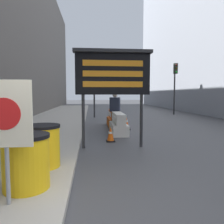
{
  "coord_description": "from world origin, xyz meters",
  "views": [
    {
      "loc": [
        0.37,
        -3.02,
        1.72
      ],
      "look_at": [
        1.13,
        4.81,
        1.07
      ],
      "focal_mm": 35.0,
      "sensor_mm": 36.0,
      "label": 1
    }
  ],
  "objects_px": {
    "message_board": "(113,74)",
    "jersey_barrier_white": "(119,125)",
    "jersey_barrier_orange_far": "(113,119)",
    "traffic_light_near_curb": "(94,76)",
    "barrel_drum_middle": "(42,146)",
    "barrel_drum_foreground": "(26,161)",
    "traffic_cone_near": "(110,115)",
    "warning_sign": "(5,120)",
    "traffic_light_far_side": "(175,78)",
    "pedestrian_worker": "(115,108)",
    "traffic_cone_mid": "(126,122)",
    "traffic_cone_far": "(111,134)"
  },
  "relations": [
    {
      "from": "jersey_barrier_white",
      "to": "traffic_cone_near",
      "type": "bearing_deg",
      "value": 89.01
    },
    {
      "from": "traffic_cone_far",
      "to": "traffic_light_near_curb",
      "type": "bearing_deg",
      "value": 93.14
    },
    {
      "from": "traffic_cone_mid",
      "to": "message_board",
      "type": "bearing_deg",
      "value": -105.91
    },
    {
      "from": "traffic_cone_mid",
      "to": "traffic_cone_far",
      "type": "relative_size",
      "value": 1.29
    },
    {
      "from": "message_board",
      "to": "barrel_drum_middle",
      "type": "bearing_deg",
      "value": -130.03
    },
    {
      "from": "barrel_drum_middle",
      "to": "jersey_barrier_white",
      "type": "relative_size",
      "value": 0.5
    },
    {
      "from": "barrel_drum_middle",
      "to": "warning_sign",
      "type": "height_order",
      "value": "warning_sign"
    },
    {
      "from": "message_board",
      "to": "pedestrian_worker",
      "type": "xyz_separation_m",
      "value": [
        0.47,
        3.61,
        -1.3
      ]
    },
    {
      "from": "warning_sign",
      "to": "jersey_barrier_white",
      "type": "xyz_separation_m",
      "value": [
        2.39,
        6.2,
        -0.96
      ]
    },
    {
      "from": "message_board",
      "to": "traffic_cone_mid",
      "type": "distance_m",
      "value": 4.15
    },
    {
      "from": "warning_sign",
      "to": "traffic_light_far_side",
      "type": "bearing_deg",
      "value": 60.53
    },
    {
      "from": "message_board",
      "to": "jersey_barrier_white",
      "type": "bearing_deg",
      "value": 78.46
    },
    {
      "from": "traffic_cone_far",
      "to": "traffic_light_near_curb",
      "type": "relative_size",
      "value": 0.13
    },
    {
      "from": "traffic_cone_near",
      "to": "traffic_cone_far",
      "type": "xyz_separation_m",
      "value": [
        -0.58,
        -6.48,
        -0.05
      ]
    },
    {
      "from": "traffic_light_near_curb",
      "to": "jersey_barrier_orange_far",
      "type": "bearing_deg",
      "value": -77.81
    },
    {
      "from": "barrel_drum_foreground",
      "to": "traffic_cone_far",
      "type": "distance_m",
      "value": 4.47
    },
    {
      "from": "warning_sign",
      "to": "barrel_drum_foreground",
      "type": "bearing_deg",
      "value": 78.9
    },
    {
      "from": "barrel_drum_middle",
      "to": "jersey_barrier_orange_far",
      "type": "xyz_separation_m",
      "value": [
        2.26,
        6.81,
        -0.21
      ]
    },
    {
      "from": "barrel_drum_foreground",
      "to": "jersey_barrier_orange_far",
      "type": "xyz_separation_m",
      "value": [
        2.29,
        7.92,
        -0.21
      ]
    },
    {
      "from": "warning_sign",
      "to": "traffic_cone_near",
      "type": "distance_m",
      "value": 11.42
    },
    {
      "from": "barrel_drum_foreground",
      "to": "traffic_cone_near",
      "type": "relative_size",
      "value": 1.41
    },
    {
      "from": "traffic_cone_near",
      "to": "traffic_light_far_side",
      "type": "relative_size",
      "value": 0.15
    },
    {
      "from": "barrel_drum_foreground",
      "to": "warning_sign",
      "type": "height_order",
      "value": "warning_sign"
    },
    {
      "from": "traffic_cone_near",
      "to": "jersey_barrier_orange_far",
      "type": "bearing_deg",
      "value": -91.84
    },
    {
      "from": "warning_sign",
      "to": "traffic_light_near_curb",
      "type": "xyz_separation_m",
      "value": [
        1.45,
        12.82,
        1.67
      ]
    },
    {
      "from": "jersey_barrier_white",
      "to": "traffic_cone_mid",
      "type": "xyz_separation_m",
      "value": [
        0.5,
        1.04,
        -0.04
      ]
    },
    {
      "from": "barrel_drum_foreground",
      "to": "message_board",
      "type": "xyz_separation_m",
      "value": [
        1.79,
        3.21,
        1.76
      ]
    },
    {
      "from": "barrel_drum_middle",
      "to": "traffic_cone_near",
      "type": "height_order",
      "value": "barrel_drum_middle"
    },
    {
      "from": "message_board",
      "to": "traffic_light_far_side",
      "type": "bearing_deg",
      "value": 59.61
    },
    {
      "from": "traffic_cone_near",
      "to": "traffic_cone_mid",
      "type": "height_order",
      "value": "traffic_cone_mid"
    },
    {
      "from": "message_board",
      "to": "traffic_light_far_side",
      "type": "xyz_separation_m",
      "value": [
        6.25,
        10.65,
        0.69
      ]
    },
    {
      "from": "barrel_drum_foreground",
      "to": "traffic_cone_mid",
      "type": "relative_size",
      "value": 1.27
    },
    {
      "from": "jersey_barrier_orange_far",
      "to": "traffic_light_near_curb",
      "type": "relative_size",
      "value": 0.41
    },
    {
      "from": "jersey_barrier_orange_far",
      "to": "traffic_light_far_side",
      "type": "xyz_separation_m",
      "value": [
        5.75,
        5.94,
        2.67
      ]
    },
    {
      "from": "traffic_cone_mid",
      "to": "traffic_cone_far",
      "type": "bearing_deg",
      "value": -110.68
    },
    {
      "from": "barrel_drum_middle",
      "to": "message_board",
      "type": "xyz_separation_m",
      "value": [
        1.76,
        2.1,
        1.76
      ]
    },
    {
      "from": "barrel_drum_middle",
      "to": "warning_sign",
      "type": "relative_size",
      "value": 0.52
    },
    {
      "from": "traffic_light_far_side",
      "to": "pedestrian_worker",
      "type": "bearing_deg",
      "value": -129.36
    },
    {
      "from": "barrel_drum_foreground",
      "to": "pedestrian_worker",
      "type": "bearing_deg",
      "value": 71.7
    },
    {
      "from": "traffic_cone_near",
      "to": "jersey_barrier_white",
      "type": "bearing_deg",
      "value": -90.99
    },
    {
      "from": "jersey_barrier_white",
      "to": "traffic_cone_far",
      "type": "relative_size",
      "value": 3.31
    },
    {
      "from": "traffic_cone_mid",
      "to": "jersey_barrier_orange_far",
      "type": "bearing_deg",
      "value": 112.17
    },
    {
      "from": "traffic_cone_near",
      "to": "traffic_cone_far",
      "type": "relative_size",
      "value": 1.16
    },
    {
      "from": "barrel_drum_middle",
      "to": "traffic_light_near_curb",
      "type": "xyz_separation_m",
      "value": [
        1.32,
        11.17,
        2.44
      ]
    },
    {
      "from": "jersey_barrier_white",
      "to": "pedestrian_worker",
      "type": "distance_m",
      "value": 1.34
    },
    {
      "from": "barrel_drum_middle",
      "to": "traffic_cone_far",
      "type": "relative_size",
      "value": 1.64
    },
    {
      "from": "message_board",
      "to": "traffic_light_far_side",
      "type": "relative_size",
      "value": 0.73
    },
    {
      "from": "traffic_cone_mid",
      "to": "traffic_light_far_side",
      "type": "height_order",
      "value": "traffic_light_far_side"
    },
    {
      "from": "message_board",
      "to": "traffic_cone_mid",
      "type": "relative_size",
      "value": 4.25
    },
    {
      "from": "traffic_cone_near",
      "to": "traffic_light_far_side",
      "type": "distance_m",
      "value": 7.1
    }
  ]
}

